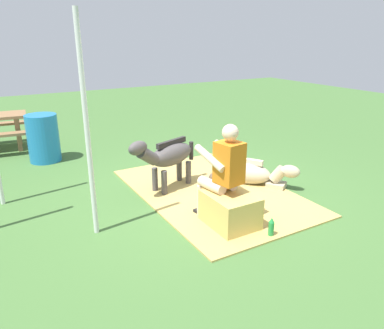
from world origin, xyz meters
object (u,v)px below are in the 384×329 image
at_px(person_seated, 223,169).
at_px(soda_bottle, 271,228).
at_px(pony_standing, 168,156).
at_px(hay_bale, 230,210).
at_px(pony_lying, 250,173).
at_px(tent_pole_left, 87,130).
at_px(water_barrel, 43,138).

xyz_separation_m(person_seated, soda_bottle, (-0.64, -0.29, -0.59)).
xyz_separation_m(person_seated, pony_standing, (1.27, 0.13, -0.16)).
bearing_deg(pony_standing, soda_bottle, -167.68).
distance_m(hay_bale, pony_lying, 1.49).
bearing_deg(person_seated, pony_lying, -53.73).
height_order(hay_bale, pony_lying, hay_bale).
relative_size(person_seated, pony_lying, 1.03).
relative_size(pony_standing, pony_lying, 1.02).
bearing_deg(pony_lying, person_seated, 126.27).
height_order(hay_bale, tent_pole_left, tent_pole_left).
relative_size(soda_bottle, tent_pole_left, 0.10).
height_order(hay_bale, pony_standing, pony_standing).
bearing_deg(hay_bale, pony_standing, 5.97).
distance_m(pony_lying, water_barrel, 3.95).
bearing_deg(person_seated, soda_bottle, -155.87).
bearing_deg(person_seated, hay_bale, -173.53).
relative_size(person_seated, soda_bottle, 5.12).
relative_size(pony_standing, soda_bottle, 5.05).
distance_m(hay_bale, water_barrel, 4.19).
relative_size(pony_lying, tent_pole_left, 0.49).
bearing_deg(pony_standing, person_seated, -174.09).
xyz_separation_m(pony_standing, tent_pole_left, (-0.74, 1.37, 0.73)).
xyz_separation_m(person_seated, pony_lying, (0.83, -1.13, -0.53)).
height_order(pony_lying, soda_bottle, pony_lying).
height_order(hay_bale, water_barrel, water_barrel).
xyz_separation_m(hay_bale, person_seated, (0.16, 0.02, 0.50)).
height_order(water_barrel, tent_pole_left, tent_pole_left).
xyz_separation_m(hay_bale, tent_pole_left, (0.69, 1.52, 1.07)).
height_order(person_seated, water_barrel, person_seated).
bearing_deg(pony_lying, water_barrel, 42.65).
relative_size(hay_bale, water_barrel, 0.74).
xyz_separation_m(pony_standing, soda_bottle, (-1.91, -0.42, -0.43)).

